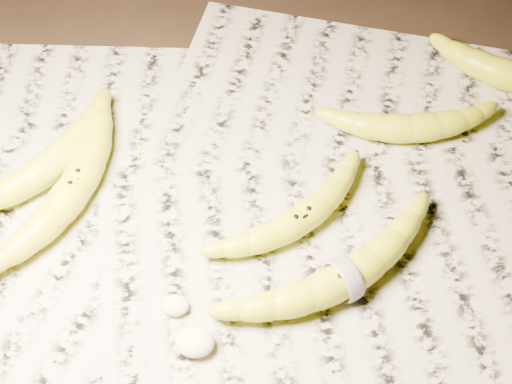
# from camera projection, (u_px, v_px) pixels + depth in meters

# --- Properties ---
(ground) EXTENTS (3.00, 3.00, 0.00)m
(ground) POSITION_uv_depth(u_px,v_px,m) (227.00, 244.00, 0.78)
(ground) COLOR black
(ground) RESTS_ON ground
(newspaper_patch) EXTENTS (0.90, 0.70, 0.01)m
(newspaper_patch) POSITION_uv_depth(u_px,v_px,m) (236.00, 222.00, 0.80)
(newspaper_patch) COLOR #A8A490
(newspaper_patch) RESTS_ON ground
(banana_left_a) EXTENTS (0.13, 0.24, 0.04)m
(banana_left_a) POSITION_uv_depth(u_px,v_px,m) (75.00, 184.00, 0.80)
(banana_left_a) COLOR yellow
(banana_left_a) RESTS_ON newspaper_patch
(banana_left_b) EXTENTS (0.17, 0.20, 0.04)m
(banana_left_b) POSITION_uv_depth(u_px,v_px,m) (52.00, 161.00, 0.82)
(banana_left_b) COLOR yellow
(banana_left_b) RESTS_ON newspaper_patch
(banana_center) EXTENTS (0.18, 0.16, 0.03)m
(banana_center) POSITION_uv_depth(u_px,v_px,m) (301.00, 218.00, 0.77)
(banana_center) COLOR yellow
(banana_center) RESTS_ON newspaper_patch
(banana_taped) EXTENTS (0.23, 0.19, 0.04)m
(banana_taped) POSITION_uv_depth(u_px,v_px,m) (345.00, 277.00, 0.73)
(banana_taped) COLOR yellow
(banana_taped) RESTS_ON newspaper_patch
(banana_upper_a) EXTENTS (0.19, 0.08, 0.04)m
(banana_upper_a) POSITION_uv_depth(u_px,v_px,m) (411.00, 126.00, 0.85)
(banana_upper_a) COLOR yellow
(banana_upper_a) RESTS_ON newspaper_patch
(measuring_tape) EXTENTS (0.03, 0.04, 0.05)m
(measuring_tape) POSITION_uv_depth(u_px,v_px,m) (345.00, 277.00, 0.73)
(measuring_tape) COLOR white
(measuring_tape) RESTS_ON newspaper_patch
(flesh_chunk_a) EXTENTS (0.04, 0.03, 0.02)m
(flesh_chunk_a) POSITION_uv_depth(u_px,v_px,m) (195.00, 340.00, 0.70)
(flesh_chunk_a) COLOR beige
(flesh_chunk_a) RESTS_ON newspaper_patch
(flesh_chunk_b) EXTENTS (0.03, 0.02, 0.02)m
(flesh_chunk_b) POSITION_uv_depth(u_px,v_px,m) (175.00, 303.00, 0.72)
(flesh_chunk_b) COLOR beige
(flesh_chunk_b) RESTS_ON newspaper_patch
(flesh_chunk_c) EXTENTS (0.03, 0.02, 0.02)m
(flesh_chunk_c) POSITION_uv_depth(u_px,v_px,m) (265.00, 303.00, 0.73)
(flesh_chunk_c) COLOR beige
(flesh_chunk_c) RESTS_ON newspaper_patch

